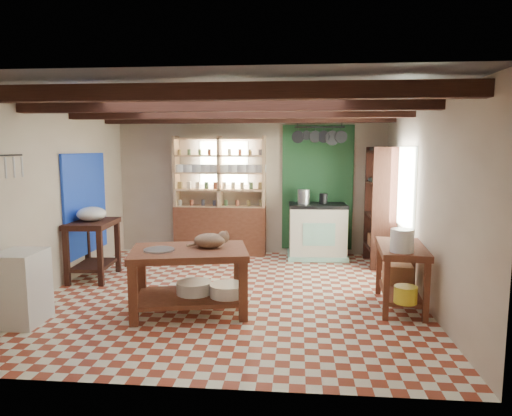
# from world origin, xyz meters

# --- Properties ---
(floor) EXTENTS (5.00, 5.00, 0.02)m
(floor) POSITION_xyz_m (0.00, 0.00, -0.01)
(floor) COLOR #973621
(floor) RESTS_ON ground
(ceiling) EXTENTS (5.00, 5.00, 0.02)m
(ceiling) POSITION_xyz_m (0.00, 0.00, 2.60)
(ceiling) COLOR #48494D
(ceiling) RESTS_ON wall_back
(wall_back) EXTENTS (5.00, 0.04, 2.60)m
(wall_back) POSITION_xyz_m (0.00, 2.50, 1.30)
(wall_back) COLOR #C2B09C
(wall_back) RESTS_ON floor
(wall_front) EXTENTS (5.00, 0.04, 2.60)m
(wall_front) POSITION_xyz_m (0.00, -2.50, 1.30)
(wall_front) COLOR #C2B09C
(wall_front) RESTS_ON floor
(wall_left) EXTENTS (0.04, 5.00, 2.60)m
(wall_left) POSITION_xyz_m (-2.50, 0.00, 1.30)
(wall_left) COLOR #C2B09C
(wall_left) RESTS_ON floor
(wall_right) EXTENTS (0.04, 5.00, 2.60)m
(wall_right) POSITION_xyz_m (2.50, 0.00, 1.30)
(wall_right) COLOR #C2B09C
(wall_right) RESTS_ON floor
(ceiling_beams) EXTENTS (5.00, 3.80, 0.15)m
(ceiling_beams) POSITION_xyz_m (0.00, 0.00, 2.48)
(ceiling_beams) COLOR #351A12
(ceiling_beams) RESTS_ON ceiling
(blue_wall_patch) EXTENTS (0.04, 1.40, 1.60)m
(blue_wall_patch) POSITION_xyz_m (-2.47, 0.90, 1.10)
(blue_wall_patch) COLOR blue
(blue_wall_patch) RESTS_ON wall_left
(green_wall_patch) EXTENTS (1.30, 0.04, 2.30)m
(green_wall_patch) POSITION_xyz_m (1.25, 2.47, 1.25)
(green_wall_patch) COLOR #1B4525
(green_wall_patch) RESTS_ON wall_back
(window_back) EXTENTS (0.90, 0.02, 0.80)m
(window_back) POSITION_xyz_m (-0.50, 2.48, 1.70)
(window_back) COLOR beige
(window_back) RESTS_ON wall_back
(window_right) EXTENTS (0.02, 1.30, 1.20)m
(window_right) POSITION_xyz_m (2.48, 1.00, 1.40)
(window_right) COLOR beige
(window_right) RESTS_ON wall_right
(pot_rack) EXTENTS (0.86, 0.12, 0.36)m
(pot_rack) POSITION_xyz_m (1.25, 2.05, 2.18)
(pot_rack) COLOR black
(pot_rack) RESTS_ON ceiling
(shelving_unit) EXTENTS (1.70, 0.34, 2.20)m
(shelving_unit) POSITION_xyz_m (-0.55, 2.31, 1.10)
(shelving_unit) COLOR tan
(shelving_unit) RESTS_ON floor
(tall_rack) EXTENTS (0.40, 0.86, 2.00)m
(tall_rack) POSITION_xyz_m (2.28, 1.80, 1.00)
(tall_rack) COLOR #351A12
(tall_rack) RESTS_ON floor
(work_table) EXTENTS (1.53, 1.18, 0.78)m
(work_table) POSITION_xyz_m (-0.41, -0.74, 0.39)
(work_table) COLOR brown
(work_table) RESTS_ON floor
(stove) EXTENTS (1.04, 0.73, 0.99)m
(stove) POSITION_xyz_m (1.25, 2.15, 0.50)
(stove) COLOR beige
(stove) RESTS_ON floor
(prep_table) EXTENTS (0.66, 0.92, 0.89)m
(prep_table) POSITION_xyz_m (-2.20, 0.52, 0.44)
(prep_table) COLOR #351A12
(prep_table) RESTS_ON floor
(white_cabinet) EXTENTS (0.48, 0.57, 0.83)m
(white_cabinet) POSITION_xyz_m (-2.22, -1.28, 0.42)
(white_cabinet) COLOR white
(white_cabinet) RESTS_ON floor
(right_counter) EXTENTS (0.64, 1.14, 0.78)m
(right_counter) POSITION_xyz_m (2.18, -0.34, 0.39)
(right_counter) COLOR brown
(right_counter) RESTS_ON floor
(cat) EXTENTS (0.47, 0.42, 0.18)m
(cat) POSITION_xyz_m (-0.17, -0.64, 0.87)
(cat) COLOR #926E55
(cat) RESTS_ON work_table
(steel_tray) EXTENTS (0.43, 0.43, 0.02)m
(steel_tray) POSITION_xyz_m (-0.74, -0.86, 0.79)
(steel_tray) COLOR #A0A1A7
(steel_tray) RESTS_ON work_table
(basin_large) EXTENTS (0.51, 0.51, 0.15)m
(basin_large) POSITION_xyz_m (-0.37, -0.68, 0.28)
(basin_large) COLOR white
(basin_large) RESTS_ON work_table
(basin_small) EXTENTS (0.51, 0.51, 0.15)m
(basin_small) POSITION_xyz_m (0.05, -0.74, 0.28)
(basin_small) COLOR white
(basin_small) RESTS_ON work_table
(kettle_left) EXTENTS (0.23, 0.23, 0.25)m
(kettle_left) POSITION_xyz_m (1.00, 2.14, 1.12)
(kettle_left) COLOR #A0A1A7
(kettle_left) RESTS_ON stove
(kettle_right) EXTENTS (0.15, 0.15, 0.18)m
(kettle_right) POSITION_xyz_m (1.35, 2.15, 1.08)
(kettle_right) COLOR black
(kettle_right) RESTS_ON stove
(enamel_bowl) EXTENTS (0.46, 0.46, 0.22)m
(enamel_bowl) POSITION_xyz_m (-2.20, 0.52, 1.00)
(enamel_bowl) COLOR white
(enamel_bowl) RESTS_ON prep_table
(white_bucket) EXTENTS (0.29, 0.29, 0.27)m
(white_bucket) POSITION_xyz_m (2.10, -0.68, 0.92)
(white_bucket) COLOR white
(white_bucket) RESTS_ON right_counter
(wicker_basket) EXTENTS (0.39, 0.32, 0.26)m
(wicker_basket) POSITION_xyz_m (2.21, -0.04, 0.34)
(wicker_basket) COLOR #99603D
(wicker_basket) RESTS_ON right_counter
(yellow_tub) EXTENTS (0.29, 0.29, 0.19)m
(yellow_tub) POSITION_xyz_m (2.14, -0.79, 0.31)
(yellow_tub) COLOR yellow
(yellow_tub) RESTS_ON right_counter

